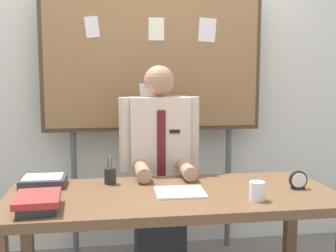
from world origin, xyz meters
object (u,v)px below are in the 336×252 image
book_stack (37,203)px  desk_clock (298,181)px  coffee_mug (257,191)px  desk (173,208)px  person (159,179)px  paper_tray (43,181)px  open_notebook (180,192)px  pen_holder (110,176)px  bulletin_board (153,63)px

book_stack → desk_clock: 1.43m
desk_clock → coffee_mug: desk_clock is taller
coffee_mug → book_stack: bearing=-179.8°
desk → book_stack: bearing=-163.5°
person → book_stack: size_ratio=5.07×
desk → coffee_mug: bearing=-26.0°
coffee_mug → paper_tray: 1.23m
person → desk_clock: bearing=-40.5°
person → desk_clock: (0.72, -0.62, 0.12)m
paper_tray → person: bearing=25.1°
open_notebook → pen_holder: 0.46m
desk_clock → paper_tray: size_ratio=0.41×
bulletin_board → pen_holder: bearing=-115.7°
desk_clock → pen_holder: pen_holder is taller
book_stack → desk_clock: size_ratio=2.73×
bulletin_board → person: bearing=-90.0°
person → coffee_mug: bearing=-62.4°
open_notebook → pen_holder: size_ratio=1.67×
desk → pen_holder: bearing=145.0°
pen_holder → bulletin_board: bearing=64.3°
book_stack → bulletin_board: bearing=58.9°
bulletin_board → coffee_mug: (0.41, -1.15, -0.68)m
person → open_notebook: size_ratio=5.48×
person → bulletin_board: 0.88m
open_notebook → paper_tray: (-0.77, 0.26, 0.02)m
pen_holder → desk: bearing=-35.0°
desk → paper_tray: (-0.73, 0.24, 0.12)m
book_stack → open_notebook: bearing=14.2°
book_stack → open_notebook: (0.73, 0.19, -0.03)m
person → paper_tray: person is taller
book_stack → coffee_mug: bearing=0.2°
book_stack → coffee_mug: 1.11m
bulletin_board → coffee_mug: bulletin_board is taller
desk → paper_tray: 0.78m
desk_clock → pen_holder: bearing=165.8°
desk → coffee_mug: coffee_mug is taller
open_notebook → desk_clock: 0.68m
bulletin_board → desk_clock: size_ratio=19.33×
desk → desk_clock: 0.73m
desk → bulletin_board: size_ratio=0.89×
paper_tray → pen_holder: bearing=-0.7°
paper_tray → desk_clock: bearing=-10.7°
open_notebook → pen_holder: (-0.38, 0.26, 0.04)m
person → pen_holder: person is taller
person → bulletin_board: (0.00, 0.36, 0.80)m
coffee_mug → pen_holder: size_ratio=0.61×
bulletin_board → paper_tray: size_ratio=7.88×
person → book_stack: person is taller
pen_holder → coffee_mug: bearing=-30.3°
person → coffee_mug: person is taller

